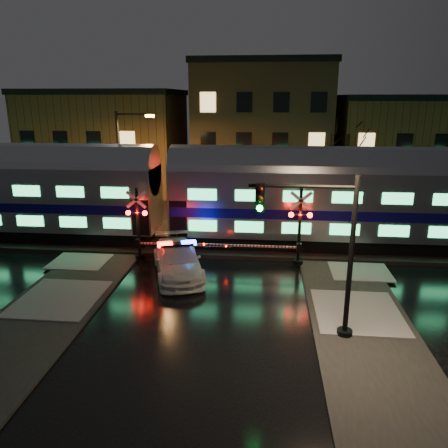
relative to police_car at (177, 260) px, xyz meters
The scene contains 13 objects.
ground 2.07m from the police_car, 15.21° to the right, with size 120.00×120.00×0.00m, color black.
ballast 4.91m from the police_car, 67.77° to the left, with size 90.00×4.20×0.24m, color black.
sidewalk_left 8.03m from the police_car, 125.64° to the right, with size 4.00×20.00×0.12m, color #2D2D2D.
sidewalk_right 10.60m from the police_car, 37.94° to the right, with size 4.00×20.00×0.12m, color #2D2D2D.
building_left 24.50m from the police_car, 117.43° to the left, with size 14.00×10.00×9.00m, color #50331F.
building_mid 22.87m from the police_car, 80.10° to the left, with size 12.00×11.00×11.50m, color brown.
building_right 27.53m from the police_car, 51.93° to the left, with size 12.00×10.00×8.50m, color #50331F.
train 5.43m from the police_car, 109.82° to the left, with size 51.00×3.12×5.92m.
police_car is the anchor object (origin of this frame).
crossing_signal_right 6.21m from the police_car, 17.15° to the left, with size 6.03×0.67×4.27m.
crossing_signal_left 2.97m from the police_car, 140.35° to the left, with size 5.80×0.66×4.10m.
traffic_light 8.84m from the police_car, 39.71° to the right, with size 4.01×0.71×6.20m.
streetlight 10.73m from the police_car, 122.27° to the left, with size 2.64×0.28×7.90m.
Camera 1 is at (2.55, -19.98, 8.74)m, focal length 35.00 mm.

